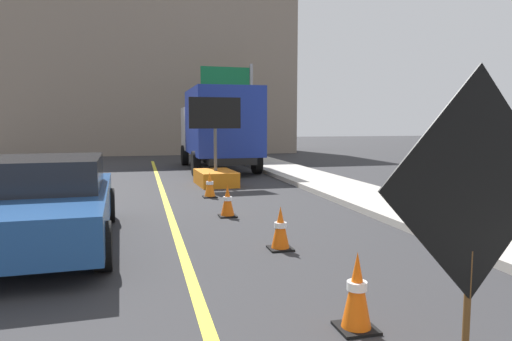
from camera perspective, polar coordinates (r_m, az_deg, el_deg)
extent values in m
cube|color=yellow|center=(6.02, -8.03, -12.87)|extent=(0.14, 36.00, 0.01)
cylinder|color=#593819|center=(3.76, 24.44, -16.68)|extent=(0.05, 0.05, 1.05)
cube|color=orange|center=(3.51, 25.13, -1.52)|extent=(1.54, 0.29, 1.56)
cube|color=black|center=(3.50, 25.35, -1.55)|extent=(1.61, 0.28, 1.63)
cube|color=black|center=(3.53, 24.89, -1.48)|extent=(0.28, 0.05, 0.52)
cube|color=orange|center=(14.41, -4.99, -0.91)|extent=(1.19, 1.85, 0.45)
cylinder|color=#4C4C4C|center=(14.33, -5.02, 2.56)|extent=(0.10, 0.10, 1.30)
cube|color=black|center=(14.31, -5.06, 7.07)|extent=(1.60, 0.16, 0.95)
sphere|color=yellow|center=(14.48, -2.96, 7.07)|extent=(0.09, 0.09, 0.09)
sphere|color=yellow|center=(14.41, -4.12, 7.06)|extent=(0.09, 0.09, 0.09)
sphere|color=yellow|center=(14.35, -5.30, 7.06)|extent=(0.09, 0.09, 0.09)
sphere|color=yellow|center=(14.29, -6.49, 7.05)|extent=(0.09, 0.09, 0.09)
sphere|color=yellow|center=(14.27, -7.17, 7.77)|extent=(0.09, 0.09, 0.09)
sphere|color=yellow|center=(14.26, -7.15, 6.32)|extent=(0.09, 0.09, 0.09)
cube|color=black|center=(19.20, -4.70, 1.85)|extent=(1.71, 6.56, 0.25)
cube|color=silver|center=(21.49, -5.78, 5.14)|extent=(2.41, 1.84, 1.90)
cube|color=navy|center=(18.17, -4.21, 5.99)|extent=(2.42, 4.47, 2.52)
cylinder|color=black|center=(21.27, -8.76, 1.86)|extent=(0.28, 0.90, 0.90)
cylinder|color=black|center=(21.61, -2.67, 1.99)|extent=(0.28, 0.90, 0.90)
cylinder|color=black|center=(17.11, -7.41, 0.90)|extent=(0.28, 0.90, 0.90)
cylinder|color=black|center=(17.53, 0.09, 1.07)|extent=(0.28, 0.90, 0.90)
cube|color=navy|center=(8.00, -24.46, -4.38)|extent=(2.07, 4.82, 0.60)
cube|color=black|center=(8.16, -24.40, -0.28)|extent=(1.74, 2.20, 0.50)
cylinder|color=black|center=(6.44, -18.28, -8.83)|extent=(0.25, 0.67, 0.66)
cylinder|color=black|center=(9.50, -17.64, -4.09)|extent=(0.25, 0.67, 0.66)
cylinder|color=black|center=(9.72, -28.39, -4.30)|extent=(0.25, 0.67, 0.66)
cylinder|color=gray|center=(24.83, -0.59, 7.24)|extent=(0.18, 0.18, 5.00)
cube|color=#0F6033|center=(24.56, -3.79, 11.10)|extent=(2.60, 0.20, 1.30)
cube|color=white|center=(24.60, -3.81, 11.09)|extent=(1.82, 0.11, 0.18)
cube|color=gray|center=(30.96, -13.02, 11.96)|extent=(17.82, 6.17, 10.53)
cube|color=black|center=(4.69, 12.19, -18.40)|extent=(0.36, 0.36, 0.03)
cone|color=#EA5B0C|center=(4.55, 12.30, -14.10)|extent=(0.28, 0.28, 0.72)
cylinder|color=white|center=(4.54, 12.31, -13.67)|extent=(0.19, 0.19, 0.08)
cube|color=black|center=(7.21, 3.01, -9.54)|extent=(0.36, 0.36, 0.03)
cone|color=#EA5B0C|center=(7.13, 3.02, -6.95)|extent=(0.28, 0.28, 0.64)
cylinder|color=white|center=(7.12, 3.02, -6.70)|extent=(0.19, 0.19, 0.08)
cube|color=black|center=(9.63, -3.51, -5.59)|extent=(0.36, 0.36, 0.03)
cone|color=#EA5B0C|center=(9.57, -3.52, -3.65)|extent=(0.28, 0.28, 0.63)
cylinder|color=white|center=(9.57, -3.52, -3.46)|extent=(0.19, 0.19, 0.08)
cube|color=black|center=(12.12, -5.69, -3.22)|extent=(0.36, 0.36, 0.03)
cone|color=orange|center=(12.07, -5.71, -1.67)|extent=(0.28, 0.28, 0.63)
cylinder|color=white|center=(12.07, -5.71, -1.52)|extent=(0.19, 0.19, 0.08)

